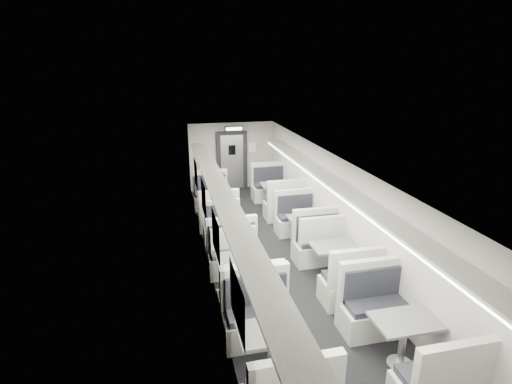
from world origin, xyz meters
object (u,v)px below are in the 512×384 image
booth_right_c (333,262)px  booth_right_d (403,342)px  booth_left_d (271,354)px  passenger (222,202)px  booth_left_a (214,205)px  booth_right_b (306,231)px  vestibule_door (232,161)px  exit_sign (234,129)px  booth_left_c (241,275)px  booth_left_b (227,240)px  booth_right_a (276,196)px

booth_right_c → booth_right_d: 2.59m
booth_left_d → passenger: size_ratio=1.41×
booth_left_a → booth_right_b: bearing=-50.1°
passenger → vestibule_door: 3.76m
vestibule_door → exit_sign: exit_sign is taller
booth_left_c → booth_right_c: 2.00m
booth_left_b → booth_right_c: booth_right_c is taller
booth_right_c → exit_sign: exit_sign is taller
booth_right_c → passenger: bearing=121.1°
booth_left_b → passenger: passenger is taller
booth_right_c → passenger: size_ratio=1.38×
exit_sign → booth_right_a: bearing=-61.6°
booth_right_a → booth_right_d: bearing=-90.0°
booth_right_a → exit_sign: exit_sign is taller
booth_right_d → exit_sign: size_ratio=3.78×
booth_left_b → vestibule_door: 5.19m
booth_left_d → booth_right_b: 4.54m
booth_left_d → passenger: passenger is taller
booth_left_b → passenger: size_ratio=1.19×
booth_left_a → booth_left_d: size_ratio=0.95×
booth_left_b → booth_right_d: booth_right_d is taller
booth_left_a → vestibule_door: bearing=69.6°
booth_right_a → passenger: bearing=-145.4°
booth_right_b → booth_right_c: (0.00, -1.69, 0.02)m
booth_left_c → booth_right_d: (2.00, -2.51, 0.01)m
booth_left_b → exit_sign: exit_sign is taller
booth_left_d → booth_right_c: 3.11m
booth_right_a → passenger: 2.34m
booth_left_a → booth_right_c: size_ratio=0.97×
booth_right_d → exit_sign: 9.12m
vestibule_door → booth_right_c: bearing=-81.6°
booth_left_a → booth_right_a: size_ratio=0.96×
booth_left_b → passenger: (0.11, 1.41, 0.48)m
passenger → exit_sign: (0.89, 3.16, 1.44)m
booth_right_a → booth_right_b: bearing=-90.0°
passenger → exit_sign: exit_sign is taller
booth_left_c → passenger: 3.24m
booth_right_c → passenger: 3.68m
vestibule_door → exit_sign: 1.33m
booth_right_c → booth_left_a: bearing=116.1°
booth_left_c → booth_left_d: (0.00, -2.31, 0.01)m
booth_left_c → booth_right_d: 3.21m
booth_left_a → booth_left_b: 2.36m
booth_left_a → booth_left_c: booth_left_c is taller
booth_left_b → exit_sign: (1.00, 4.56, 1.92)m
booth_right_a → booth_right_b: size_ratio=1.06×
booth_left_c → booth_right_d: booth_right_d is taller
vestibule_door → booth_left_a: bearing=-110.4°
booth_left_d → booth_right_c: (2.00, 2.39, -0.01)m
booth_left_a → booth_left_d: bearing=-90.0°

